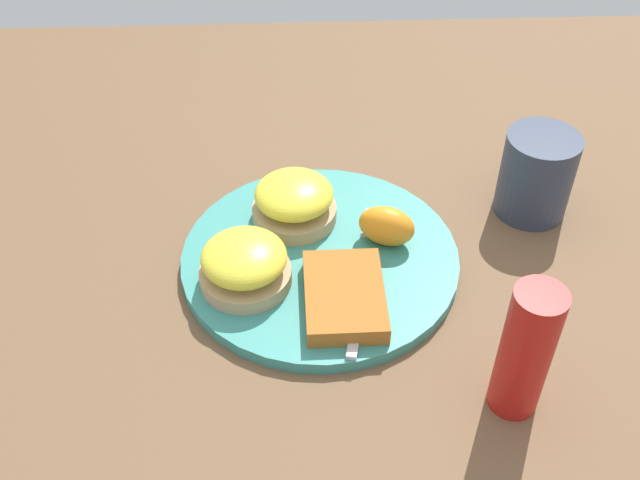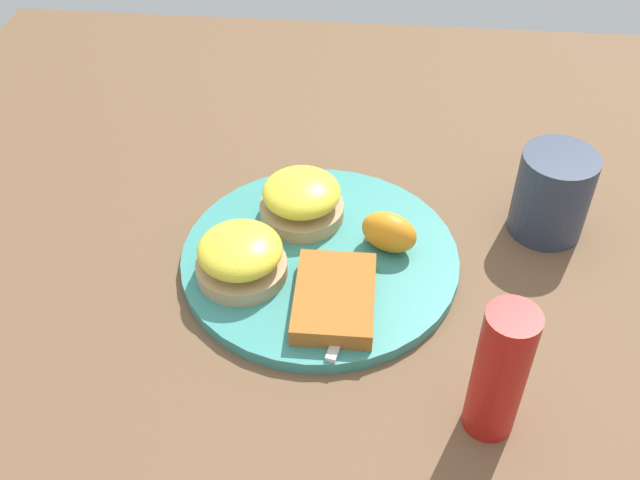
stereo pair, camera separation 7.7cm
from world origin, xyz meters
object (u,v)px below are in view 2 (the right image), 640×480
at_px(sandwich_benedict_left, 302,199).
at_px(hashbrown_patty, 335,298).
at_px(sandwich_benedict_right, 241,257).
at_px(orange_wedge, 389,232).
at_px(cup, 552,193).
at_px(fork, 364,271).
at_px(condiment_bottle, 500,373).

distance_m(sandwich_benedict_left, hashbrown_patty, 0.14).
bearing_deg(sandwich_benedict_right, orange_wedge, -70.18).
distance_m(sandwich_benedict_left, cup, 0.27).
distance_m(fork, cup, 0.22).
bearing_deg(hashbrown_patty, sandwich_benedict_right, 70.91).
xyz_separation_m(sandwich_benedict_right, orange_wedge, (0.05, -0.15, -0.00)).
distance_m(orange_wedge, condiment_bottle, 0.22).
xyz_separation_m(sandwich_benedict_right, cup, (0.12, -0.32, 0.01)).
distance_m(sandwich_benedict_right, cup, 0.34).
bearing_deg(hashbrown_patty, sandwich_benedict_left, 19.73).
height_order(hashbrown_patty, condiment_bottle, condiment_bottle).
bearing_deg(sandwich_benedict_left, sandwich_benedict_right, 151.96).
relative_size(sandwich_benedict_left, fork, 0.44).
xyz_separation_m(sandwich_benedict_right, hashbrown_patty, (-0.03, -0.10, -0.01)).
relative_size(orange_wedge, fork, 0.29).
relative_size(sandwich_benedict_left, sandwich_benedict_right, 1.00).
distance_m(sandwich_benedict_right, hashbrown_patty, 0.10).
relative_size(hashbrown_patty, condiment_bottle, 0.80).
height_order(sandwich_benedict_right, hashbrown_patty, sandwich_benedict_right).
relative_size(sandwich_benedict_left, orange_wedge, 1.54).
bearing_deg(condiment_bottle, hashbrown_patty, 51.95).
distance_m(sandwich_benedict_left, condiment_bottle, 0.31).
xyz_separation_m(hashbrown_patty, orange_wedge, (0.09, -0.05, 0.01)).
relative_size(sandwich_benedict_right, fork, 0.44).
bearing_deg(sandwich_benedict_right, fork, -84.18).
distance_m(sandwich_benedict_left, fork, 0.11).
bearing_deg(cup, condiment_bottle, 162.94).
bearing_deg(orange_wedge, hashbrown_patty, 149.96).
height_order(sandwich_benedict_left, fork, sandwich_benedict_left).
bearing_deg(hashbrown_patty, cup, -55.89).
bearing_deg(orange_wedge, sandwich_benedict_right, 109.82).
distance_m(hashbrown_patty, condiment_bottle, 0.19).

